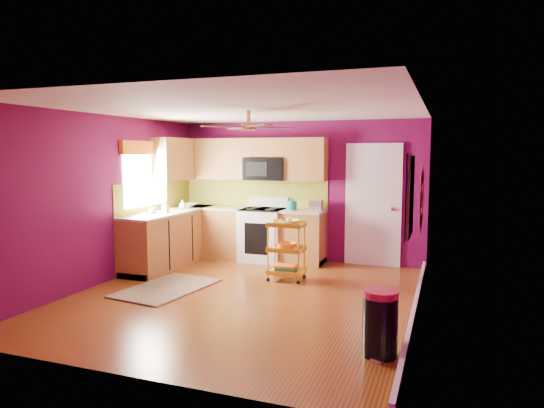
% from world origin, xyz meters
% --- Properties ---
extents(ground, '(5.00, 5.00, 0.00)m').
position_xyz_m(ground, '(0.00, 0.00, 0.00)').
color(ground, '#683210').
rests_on(ground, ground).
extents(room_envelope, '(4.54, 5.04, 2.52)m').
position_xyz_m(room_envelope, '(0.03, 0.00, 1.63)').
color(room_envelope, '#600B43').
rests_on(room_envelope, ground).
extents(lower_cabinets, '(2.81, 2.31, 0.94)m').
position_xyz_m(lower_cabinets, '(-1.35, 1.82, 0.43)').
color(lower_cabinets, brown).
rests_on(lower_cabinets, ground).
extents(electric_range, '(0.76, 0.66, 1.13)m').
position_xyz_m(electric_range, '(-0.55, 2.17, 0.48)').
color(electric_range, white).
rests_on(electric_range, ground).
extents(upper_cabinetry, '(2.80, 2.30, 1.26)m').
position_xyz_m(upper_cabinetry, '(-1.24, 2.17, 1.80)').
color(upper_cabinetry, brown).
rests_on(upper_cabinetry, ground).
extents(left_window, '(0.08, 1.35, 1.08)m').
position_xyz_m(left_window, '(-2.22, 1.05, 1.74)').
color(left_window, white).
rests_on(left_window, ground).
extents(panel_door, '(0.95, 0.11, 2.15)m').
position_xyz_m(panel_door, '(1.35, 2.47, 1.02)').
color(panel_door, white).
rests_on(panel_door, ground).
extents(right_wall_art, '(0.04, 2.74, 1.04)m').
position_xyz_m(right_wall_art, '(2.23, -0.34, 1.44)').
color(right_wall_art, black).
rests_on(right_wall_art, ground).
extents(ceiling_fan, '(1.01, 1.01, 0.26)m').
position_xyz_m(ceiling_fan, '(0.00, 0.20, 2.29)').
color(ceiling_fan, '#BF8C3F').
rests_on(ceiling_fan, ground).
extents(shag_rug, '(1.10, 1.59, 0.02)m').
position_xyz_m(shag_rug, '(-1.18, -0.02, 0.01)').
color(shag_rug, black).
rests_on(shag_rug, ground).
extents(rolling_cart, '(0.54, 0.40, 0.97)m').
position_xyz_m(rolling_cart, '(0.28, 1.02, 0.50)').
color(rolling_cart, gold).
rests_on(rolling_cart, ground).
extents(trash_can, '(0.43, 0.43, 0.64)m').
position_xyz_m(trash_can, '(1.98, -1.31, 0.32)').
color(trash_can, black).
rests_on(trash_can, ground).
extents(teal_kettle, '(0.18, 0.18, 0.21)m').
position_xyz_m(teal_kettle, '(-0.02, 2.18, 1.02)').
color(teal_kettle, '#128D7C').
rests_on(teal_kettle, lower_cabinets).
extents(toaster, '(0.22, 0.15, 0.18)m').
position_xyz_m(toaster, '(0.40, 2.26, 1.03)').
color(toaster, beige).
rests_on(toaster, lower_cabinets).
extents(soap_bottle_a, '(0.09, 0.09, 0.20)m').
position_xyz_m(soap_bottle_a, '(-1.89, 1.10, 1.04)').
color(soap_bottle_a, '#EA3F72').
rests_on(soap_bottle_a, lower_cabinets).
extents(soap_bottle_b, '(0.13, 0.13, 0.17)m').
position_xyz_m(soap_bottle_b, '(-1.90, 1.66, 1.02)').
color(soap_bottle_b, white).
rests_on(soap_bottle_b, lower_cabinets).
extents(counter_dish, '(0.29, 0.29, 0.07)m').
position_xyz_m(counter_dish, '(-1.94, 1.96, 0.98)').
color(counter_dish, white).
rests_on(counter_dish, lower_cabinets).
extents(counter_cup, '(0.12, 0.12, 0.10)m').
position_xyz_m(counter_cup, '(-2.02, 0.90, 0.99)').
color(counter_cup, white).
rests_on(counter_cup, lower_cabinets).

